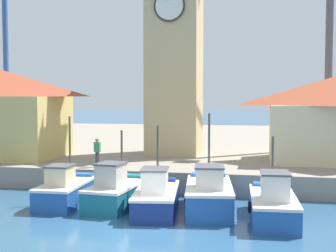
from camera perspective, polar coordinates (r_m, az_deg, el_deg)
ground_plane at (r=18.61m, az=-3.02°, el=-12.52°), size 300.00×300.00×0.00m
quay_wharf at (r=44.16m, az=5.61°, el=-2.29°), size 120.00×40.00×1.20m
fishing_boat_far_left at (r=23.05m, az=-12.33°, el=-7.65°), size 1.97×4.31×4.20m
fishing_boat_left_outer at (r=22.14m, az=-6.24°, el=-7.95°), size 2.27×4.42×3.57m
fishing_boat_left_inner at (r=21.01m, az=-1.44°, el=-8.65°), size 2.39×4.84×3.84m
fishing_boat_mid_left at (r=21.19m, az=5.01°, el=-8.35°), size 2.62×5.10×4.40m
fishing_boat_center at (r=20.14m, az=12.69°, el=-9.24°), size 2.09×4.95×3.48m
clock_tower at (r=32.28m, az=0.80°, el=10.16°), size 3.98×3.98×16.11m
port_crane_near at (r=37.46m, az=19.04°, el=10.10°), size 2.00×7.98×21.11m
port_crane_far at (r=52.16m, az=-18.95°, el=8.05°), size 4.30×8.99×20.89m
dock_worker_near_tower at (r=26.53m, az=-8.62°, el=-3.16°), size 0.34×0.22×1.62m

